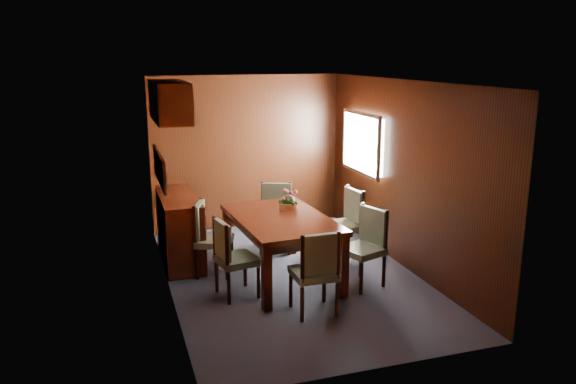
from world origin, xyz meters
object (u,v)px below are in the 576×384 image
object	(u,v)px
sideboard	(179,228)
chair_head	(316,268)
chair_left_near	(231,254)
chair_right_near	(366,242)
dining_table	(281,225)
flower_centerpiece	(288,199)

from	to	relation	value
sideboard	chair_head	distance (m)	2.39
chair_left_near	chair_head	size ratio (longest dim) A/B	0.97
chair_right_near	chair_head	bearing A→B (deg)	105.35
chair_right_near	chair_left_near	bearing A→B (deg)	65.77
dining_table	chair_right_near	size ratio (longest dim) A/B	1.85
chair_right_near	flower_centerpiece	bearing A→B (deg)	21.99
chair_left_near	dining_table	bearing A→B (deg)	105.73
flower_centerpiece	sideboard	bearing A→B (deg)	152.61
sideboard	chair_head	size ratio (longest dim) A/B	1.47
sideboard	chair_left_near	world-z (taller)	chair_left_near
chair_left_near	chair_right_near	bearing A→B (deg)	75.14
chair_head	flower_centerpiece	world-z (taller)	flower_centerpiece
sideboard	chair_head	bearing A→B (deg)	-60.85
sideboard	flower_centerpiece	world-z (taller)	flower_centerpiece
sideboard	chair_left_near	bearing A→B (deg)	-73.16
flower_centerpiece	dining_table	bearing A→B (deg)	-120.91
chair_head	flower_centerpiece	bearing A→B (deg)	83.94
dining_table	chair_left_near	bearing A→B (deg)	-158.26
chair_right_near	flower_centerpiece	world-z (taller)	flower_centerpiece
sideboard	chair_head	world-z (taller)	chair_head
sideboard	chair_left_near	size ratio (longest dim) A/B	1.52
sideboard	chair_right_near	distance (m)	2.51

